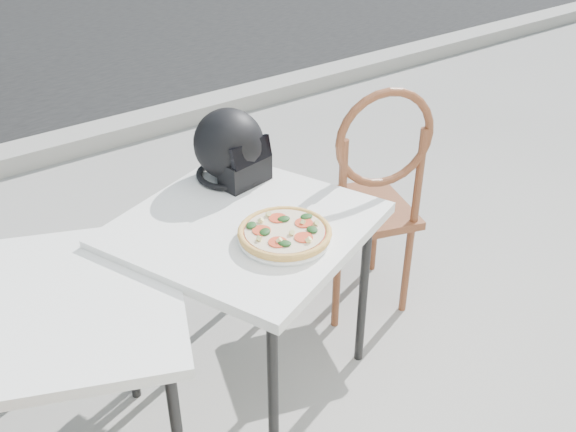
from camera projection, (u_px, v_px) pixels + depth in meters
ground at (416, 421)px, 2.39m from camera, size 80.00×80.00×0.00m
curb at (100, 135)px, 4.41m from camera, size 30.00×0.25×0.12m
cafe_table_main at (245, 237)px, 2.23m from camera, size 1.01×1.01×0.74m
plate at (285, 238)px, 2.09m from camera, size 0.40×0.40×0.02m
pizza at (285, 232)px, 2.08m from camera, size 0.37×0.37×0.04m
helmet at (231, 149)px, 2.40m from camera, size 0.31×0.32×0.27m
cafe_chair_main at (369, 191)px, 2.65m from camera, size 0.52×0.52×1.08m
cafe_table_side at (57, 317)px, 1.91m from camera, size 0.98×0.98×0.71m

